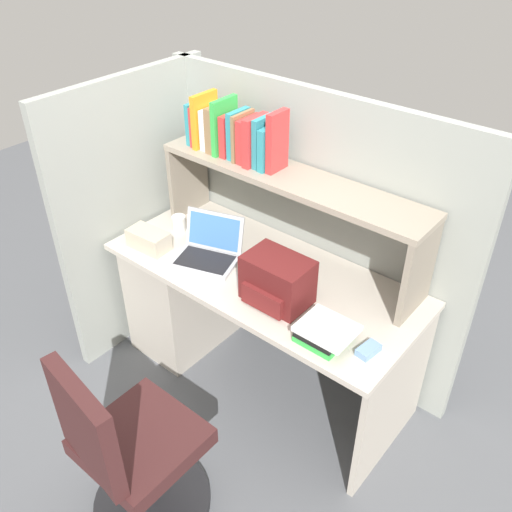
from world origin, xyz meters
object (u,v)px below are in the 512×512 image
Objects in this scene: backpack at (277,281)px; paper_cup at (179,223)px; laptop at (209,250)px; office_chair at (131,458)px; computer_mouse at (368,350)px; tissue_box at (149,240)px.

backpack reaches higher than paper_cup.
laptop is 0.40× the size of office_chair.
computer_mouse is (0.97, -0.08, -0.03)m from laptop.
laptop is 1.71× the size of tissue_box.
backpack is at bearing -5.76° from laptop.
backpack is at bearing 2.00° from tissue_box.
paper_cup is 0.39× the size of tissue_box.
backpack reaches higher than laptop.
tissue_box is at bearing -169.43° from computer_mouse.
tissue_box is (-0.31, -0.13, -0.00)m from laptop.
tissue_box is at bearing -156.78° from laptop.
office_chair is (-0.08, -0.85, -0.45)m from backpack.
backpack reaches higher than computer_mouse.
paper_cup reaches higher than computer_mouse.
backpack is 1.36× the size of tissue_box.
paper_cup is 1.27m from office_chair.
office_chair is at bearing -66.47° from laptop.
laptop reaches higher than office_chair.
tissue_box is 0.24× the size of office_chair.
laptop is 1.05m from office_chair.
backpack reaches higher than office_chair.
backpack is (0.47, -0.05, 0.06)m from laptop.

